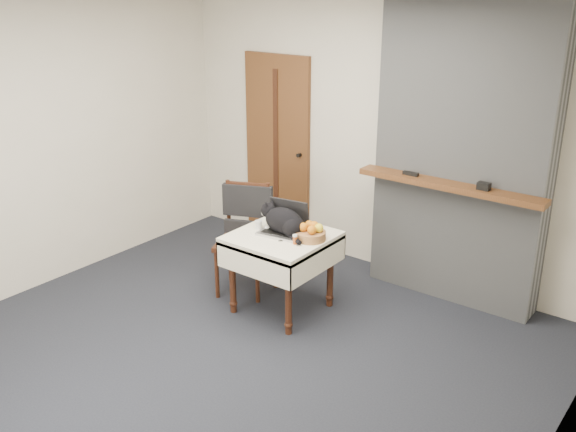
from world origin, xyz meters
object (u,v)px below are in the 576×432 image
(door, at_px, (278,149))
(cat, at_px, (284,222))
(side_table, at_px, (282,247))
(chair, at_px, (246,222))
(pill_bottle, at_px, (295,239))
(laptop, at_px, (285,225))
(fruit_basket, at_px, (311,233))
(cream_jar, at_px, (259,225))

(door, xyz_separation_m, cat, (1.06, -1.26, -0.19))
(side_table, bearing_deg, cat, 79.90)
(chair, bearing_deg, pill_bottle, -41.88)
(cat, bearing_deg, side_table, -95.08)
(side_table, xyz_separation_m, cat, (0.01, 0.03, 0.22))
(laptop, height_order, fruit_basket, laptop)
(cat, bearing_deg, cream_jar, -165.84)
(laptop, bearing_deg, side_table, -82.21)
(cream_jar, bearing_deg, fruit_basket, 8.89)
(side_table, xyz_separation_m, cream_jar, (-0.24, -0.01, 0.15))
(laptop, relative_size, chair, 0.40)
(side_table, distance_m, fruit_basket, 0.31)
(door, xyz_separation_m, pill_bottle, (1.26, -1.38, -0.26))
(laptop, bearing_deg, cat, -63.64)
(side_table, height_order, fruit_basket, fruit_basket)
(door, xyz_separation_m, cream_jar, (0.81, -1.30, -0.26))
(door, bearing_deg, side_table, -50.70)
(door, bearing_deg, chair, -65.42)
(laptop, bearing_deg, cream_jar, -170.02)
(side_table, bearing_deg, pill_bottle, -23.29)
(side_table, relative_size, pill_bottle, 9.73)
(side_table, height_order, pill_bottle, pill_bottle)
(side_table, bearing_deg, chair, 163.91)
(side_table, height_order, laptop, laptop)
(door, height_order, laptop, door)
(laptop, height_order, cat, laptop)
(cream_jar, distance_m, fruit_basket, 0.50)
(door, distance_m, chair, 1.30)
(laptop, xyz_separation_m, cream_jar, (-0.23, -0.08, -0.03))
(laptop, relative_size, cream_jar, 5.63)
(pill_bottle, height_order, chair, chair)
(cream_jar, bearing_deg, laptop, 18.64)
(pill_bottle, bearing_deg, door, 132.45)
(door, relative_size, cat, 3.80)
(chair, bearing_deg, cream_jar, -53.14)
(cat, bearing_deg, door, 135.13)
(cat, xyz_separation_m, chair, (-0.54, 0.12, -0.17))
(cat, bearing_deg, fruit_basket, 13.65)
(door, xyz_separation_m, laptop, (1.04, -1.22, -0.23))
(chair, bearing_deg, laptop, -33.45)
(laptop, distance_m, pill_bottle, 0.27)
(door, distance_m, side_table, 1.72)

